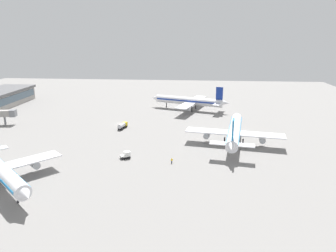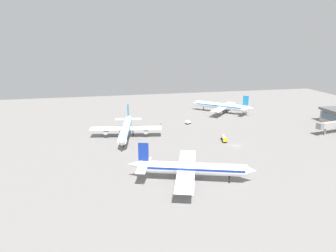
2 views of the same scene
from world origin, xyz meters
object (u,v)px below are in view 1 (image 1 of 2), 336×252
(fuel_truck, at_px, (123,126))
(ground_crew_worker, at_px, (172,161))
(airplane_at_gate, at_px, (189,101))
(baggage_tug, at_px, (126,155))
(airplane_distant, at_px, (235,131))

(fuel_truck, relative_size, ground_crew_worker, 3.93)
(airplane_at_gate, xyz_separation_m, ground_crew_worker, (74.02, -3.96, -4.08))
(ground_crew_worker, bearing_deg, airplane_at_gate, 2.69)
(airplane_at_gate, distance_m, baggage_tug, 73.93)
(baggage_tug, height_order, fuel_truck, fuel_truck)
(fuel_truck, xyz_separation_m, ground_crew_worker, (36.25, 24.33, -0.54))
(fuel_truck, distance_m, ground_crew_worker, 43.66)
(baggage_tug, relative_size, fuel_truck, 0.57)
(airplane_distant, height_order, ground_crew_worker, airplane_distant)
(ground_crew_worker, bearing_deg, baggage_tug, 85.52)
(airplane_distant, distance_m, fuel_truck, 48.93)
(airplane_distant, relative_size, ground_crew_worker, 27.01)
(fuel_truck, bearing_deg, airplane_distant, -95.78)
(airplane_at_gate, height_order, ground_crew_worker, airplane_at_gate)
(ground_crew_worker, bearing_deg, fuel_truck, 39.62)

